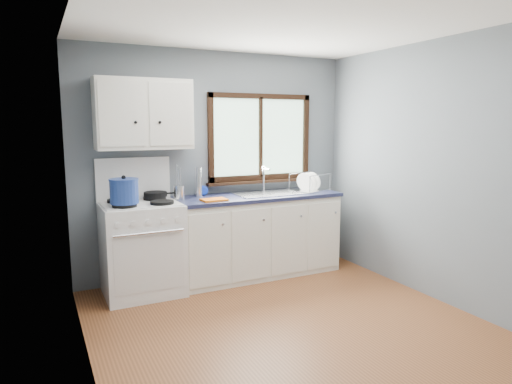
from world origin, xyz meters
name	(u,v)px	position (x,y,z in m)	size (l,w,h in m)	color
floor	(298,334)	(0.00, 0.00, -0.01)	(3.20, 3.60, 0.02)	brown
ceiling	(303,15)	(0.00, 0.00, 2.51)	(3.20, 3.60, 0.02)	white
wall_back	(217,164)	(0.00, 1.81, 1.25)	(3.20, 0.02, 2.50)	slate
wall_left	(83,197)	(-1.61, 0.00, 1.25)	(0.02, 3.60, 2.50)	slate
wall_right	(447,173)	(1.61, 0.00, 1.25)	(0.02, 3.60, 2.50)	slate
gas_range	(142,246)	(-0.95, 1.47, 0.49)	(0.76, 0.69, 1.36)	white
base_cabinets	(257,239)	(0.36, 1.49, 0.41)	(1.85, 0.60, 0.88)	white
countertop	(257,196)	(0.36, 1.49, 0.90)	(1.89, 0.64, 0.04)	#181C37
sink	(271,199)	(0.54, 1.49, 0.86)	(0.84, 0.46, 0.44)	silver
window	(260,144)	(0.54, 1.77, 1.48)	(1.36, 0.10, 1.03)	#9EC6A8
upper_cabinets	(144,114)	(-0.85, 1.63, 1.80)	(0.95, 0.35, 0.70)	white
skillet	(156,194)	(-0.76, 1.62, 0.98)	(0.36, 0.24, 0.05)	black
stockpot	(124,191)	(-1.12, 1.33, 1.08)	(0.36, 0.36, 0.27)	navy
utensil_crock	(179,192)	(-0.52, 1.58, 1.00)	(0.15, 0.15, 0.37)	silver
thermos	(198,182)	(-0.28, 1.64, 1.08)	(0.07, 0.07, 0.32)	silver
soap_bottle	(204,183)	(-0.21, 1.67, 1.06)	(0.11, 0.11, 0.28)	#0F2FAD
dish_towel	(214,200)	(-0.22, 1.33, 0.93)	(0.26, 0.19, 0.02)	orange
dish_rack	(309,186)	(1.03, 1.48, 0.98)	(0.51, 0.45, 0.22)	silver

